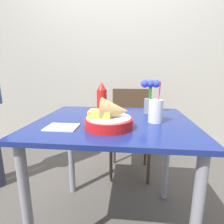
# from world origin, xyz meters

# --- Properties ---
(wall_window) EXTENTS (7.00, 0.06, 2.60)m
(wall_window) POSITION_xyz_m (0.00, 1.25, 1.30)
(wall_window) COLOR #B7B2A3
(wall_window) RESTS_ON ground_plane
(dining_table) EXTENTS (0.93, 0.78, 0.78)m
(dining_table) POSITION_xyz_m (0.00, 0.00, 0.65)
(dining_table) COLOR navy
(dining_table) RESTS_ON ground_plane
(chair_far_window) EXTENTS (0.40, 0.40, 0.89)m
(chair_far_window) POSITION_xyz_m (0.11, 0.79, 0.52)
(chair_far_window) COLOR #473323
(chair_far_window) RESTS_ON ground_plane
(food_basket) EXTENTS (0.25, 0.25, 0.16)m
(food_basket) POSITION_xyz_m (-0.00, -0.15, 0.83)
(food_basket) COLOR red
(food_basket) RESTS_ON dining_table
(ketchup_bottle) EXTENTS (0.06, 0.06, 0.22)m
(ketchup_bottle) POSITION_xyz_m (-0.09, 0.08, 0.88)
(ketchup_bottle) COLOR red
(ketchup_bottle) RESTS_ON dining_table
(drink_cup) EXTENTS (0.08, 0.08, 0.24)m
(drink_cup) POSITION_xyz_m (0.24, -0.02, 0.84)
(drink_cup) COLOR silver
(drink_cup) RESTS_ON dining_table
(flower_vase) EXTENTS (0.13, 0.08, 0.23)m
(flower_vase) POSITION_xyz_m (0.23, 0.21, 0.90)
(flower_vase) COLOR gray
(flower_vase) RESTS_ON dining_table
(napkin) EXTENTS (0.16, 0.13, 0.01)m
(napkin) POSITION_xyz_m (-0.26, -0.18, 0.78)
(napkin) COLOR white
(napkin) RESTS_ON dining_table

